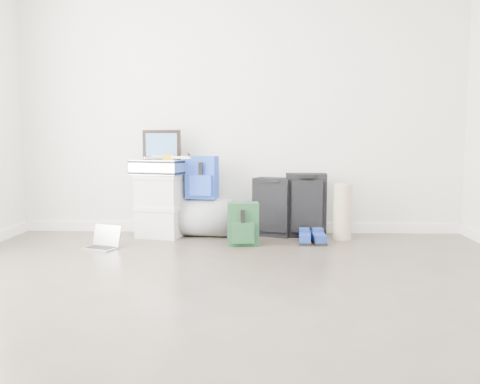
{
  "coord_description": "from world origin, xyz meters",
  "views": [
    {
      "loc": [
        0.19,
        -2.68,
        0.96
      ],
      "look_at": [
        0.02,
        1.9,
        0.48
      ],
      "focal_mm": 38.0,
      "sensor_mm": 36.0,
      "label": 1
    }
  ],
  "objects_px": {
    "carry_on": "(306,205)",
    "laptop": "(103,243)",
    "briefcase": "(160,167)",
    "large_suitcase": "(273,207)",
    "duffel_bag": "(203,217)",
    "boxes_stack": "(161,205)"
  },
  "relations": [
    {
      "from": "carry_on",
      "to": "laptop",
      "type": "bearing_deg",
      "value": -158.39
    },
    {
      "from": "briefcase",
      "to": "large_suitcase",
      "type": "relative_size",
      "value": 0.85
    },
    {
      "from": "briefcase",
      "to": "duffel_bag",
      "type": "xyz_separation_m",
      "value": [
        0.41,
        0.05,
        -0.5
      ]
    },
    {
      "from": "duffel_bag",
      "to": "briefcase",
      "type": "bearing_deg",
      "value": -165.88
    },
    {
      "from": "laptop",
      "to": "duffel_bag",
      "type": "bearing_deg",
      "value": 57.83
    },
    {
      "from": "duffel_bag",
      "to": "large_suitcase",
      "type": "height_order",
      "value": "large_suitcase"
    },
    {
      "from": "carry_on",
      "to": "laptop",
      "type": "xyz_separation_m",
      "value": [
        -1.83,
        -0.62,
        -0.26
      ]
    },
    {
      "from": "duffel_bag",
      "to": "large_suitcase",
      "type": "bearing_deg",
      "value": 10.06
    },
    {
      "from": "boxes_stack",
      "to": "laptop",
      "type": "distance_m",
      "value": 0.73
    },
    {
      "from": "briefcase",
      "to": "large_suitcase",
      "type": "xyz_separation_m",
      "value": [
        1.11,
        0.09,
        -0.4
      ]
    },
    {
      "from": "boxes_stack",
      "to": "carry_on",
      "type": "relative_size",
      "value": 0.99
    },
    {
      "from": "large_suitcase",
      "to": "laptop",
      "type": "xyz_separation_m",
      "value": [
        -1.52,
        -0.64,
        -0.24
      ]
    },
    {
      "from": "carry_on",
      "to": "large_suitcase",
      "type": "bearing_deg",
      "value": 179.47
    },
    {
      "from": "boxes_stack",
      "to": "duffel_bag",
      "type": "relative_size",
      "value": 1.01
    },
    {
      "from": "boxes_stack",
      "to": "large_suitcase",
      "type": "relative_size",
      "value": 1.07
    },
    {
      "from": "boxes_stack",
      "to": "large_suitcase",
      "type": "bearing_deg",
      "value": 17.79
    },
    {
      "from": "boxes_stack",
      "to": "duffel_bag",
      "type": "height_order",
      "value": "boxes_stack"
    },
    {
      "from": "duffel_bag",
      "to": "carry_on",
      "type": "height_order",
      "value": "carry_on"
    },
    {
      "from": "large_suitcase",
      "to": "briefcase",
      "type": "bearing_deg",
      "value": -151.79
    },
    {
      "from": "large_suitcase",
      "to": "carry_on",
      "type": "bearing_deg",
      "value": 19.99
    },
    {
      "from": "duffel_bag",
      "to": "large_suitcase",
      "type": "distance_m",
      "value": 0.71
    },
    {
      "from": "briefcase",
      "to": "laptop",
      "type": "bearing_deg",
      "value": -109.61
    }
  ]
}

